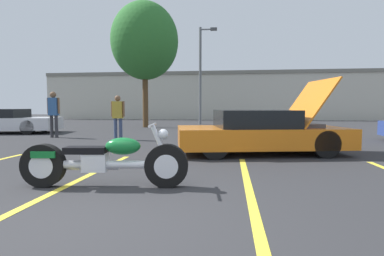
{
  "coord_description": "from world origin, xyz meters",
  "views": [
    {
      "loc": [
        1.52,
        -2.88,
        1.22
      ],
      "look_at": [
        0.79,
        2.88,
        0.8
      ],
      "focal_mm": 28.0,
      "sensor_mm": 36.0,
      "label": 1
    }
  ],
  "objects_px": {
    "light_pole": "(202,71)",
    "show_car_hood_open": "(261,132)",
    "parked_car_left_row": "(2,121)",
    "spectator_by_show_car": "(53,110)",
    "spectator_near_motorcycle": "(118,114)",
    "motorcycle": "(105,161)",
    "tree_background": "(145,41)"
  },
  "relations": [
    {
      "from": "motorcycle",
      "to": "show_car_hood_open",
      "type": "relative_size",
      "value": 0.55
    },
    {
      "from": "motorcycle",
      "to": "parked_car_left_row",
      "type": "distance_m",
      "value": 11.81
    },
    {
      "from": "show_car_hood_open",
      "to": "parked_car_left_row",
      "type": "height_order",
      "value": "show_car_hood_open"
    },
    {
      "from": "parked_car_left_row",
      "to": "spectator_near_motorcycle",
      "type": "height_order",
      "value": "spectator_near_motorcycle"
    },
    {
      "from": "light_pole",
      "to": "spectator_by_show_car",
      "type": "relative_size",
      "value": 3.63
    },
    {
      "from": "tree_background",
      "to": "light_pole",
      "type": "bearing_deg",
      "value": 48.05
    },
    {
      "from": "spectator_near_motorcycle",
      "to": "show_car_hood_open",
      "type": "bearing_deg",
      "value": -28.22
    },
    {
      "from": "light_pole",
      "to": "spectator_near_motorcycle",
      "type": "relative_size",
      "value": 4.02
    },
    {
      "from": "motorcycle",
      "to": "spectator_by_show_car",
      "type": "xyz_separation_m",
      "value": [
        -4.97,
        6.66,
        0.68
      ]
    },
    {
      "from": "spectator_near_motorcycle",
      "to": "spectator_by_show_car",
      "type": "relative_size",
      "value": 0.9
    },
    {
      "from": "light_pole",
      "to": "spectator_by_show_car",
      "type": "height_order",
      "value": "light_pole"
    },
    {
      "from": "tree_background",
      "to": "spectator_by_show_car",
      "type": "height_order",
      "value": "tree_background"
    },
    {
      "from": "spectator_near_motorcycle",
      "to": "spectator_by_show_car",
      "type": "height_order",
      "value": "spectator_by_show_car"
    },
    {
      "from": "parked_car_left_row",
      "to": "spectator_near_motorcycle",
      "type": "relative_size",
      "value": 3.1
    },
    {
      "from": "motorcycle",
      "to": "parked_car_left_row",
      "type": "height_order",
      "value": "parked_car_left_row"
    },
    {
      "from": "light_pole",
      "to": "spectator_near_motorcycle",
      "type": "distance_m",
      "value": 10.4
    },
    {
      "from": "light_pole",
      "to": "motorcycle",
      "type": "bearing_deg",
      "value": -89.82
    },
    {
      "from": "spectator_near_motorcycle",
      "to": "tree_background",
      "type": "bearing_deg",
      "value": 97.26
    },
    {
      "from": "show_car_hood_open",
      "to": "spectator_by_show_car",
      "type": "xyz_separation_m",
      "value": [
        -7.66,
        3.03,
        0.52
      ]
    },
    {
      "from": "parked_car_left_row",
      "to": "spectator_by_show_car",
      "type": "distance_m",
      "value": 3.87
    },
    {
      "from": "spectator_by_show_car",
      "to": "light_pole",
      "type": "bearing_deg",
      "value": 62.4
    },
    {
      "from": "motorcycle",
      "to": "spectator_near_motorcycle",
      "type": "xyz_separation_m",
      "value": [
        -2.2,
        6.25,
        0.56
      ]
    },
    {
      "from": "show_car_hood_open",
      "to": "parked_car_left_row",
      "type": "bearing_deg",
      "value": 146.5
    },
    {
      "from": "light_pole",
      "to": "spectator_by_show_car",
      "type": "xyz_separation_m",
      "value": [
        -4.92,
        -9.41,
        -2.55
      ]
    },
    {
      "from": "light_pole",
      "to": "motorcycle",
      "type": "distance_m",
      "value": 16.39
    },
    {
      "from": "light_pole",
      "to": "show_car_hood_open",
      "type": "distance_m",
      "value": 13.1
    },
    {
      "from": "light_pole",
      "to": "spectator_near_motorcycle",
      "type": "height_order",
      "value": "light_pole"
    },
    {
      "from": "spectator_by_show_car",
      "to": "spectator_near_motorcycle",
      "type": "bearing_deg",
      "value": -8.33
    },
    {
      "from": "tree_background",
      "to": "motorcycle",
      "type": "bearing_deg",
      "value": -76.67
    },
    {
      "from": "light_pole",
      "to": "spectator_near_motorcycle",
      "type": "xyz_separation_m",
      "value": [
        -2.15,
        -9.82,
        -2.67
      ]
    },
    {
      "from": "show_car_hood_open",
      "to": "spectator_by_show_car",
      "type": "bearing_deg",
      "value": 147.27
    },
    {
      "from": "show_car_hood_open",
      "to": "motorcycle",
      "type": "bearing_deg",
      "value": -137.66
    }
  ]
}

